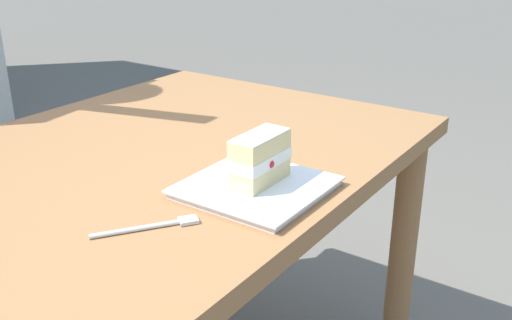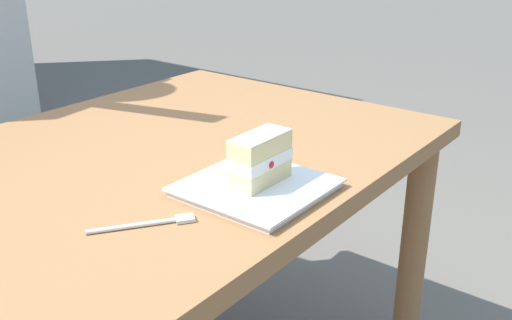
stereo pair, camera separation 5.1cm
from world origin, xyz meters
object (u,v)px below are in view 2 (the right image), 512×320
object	(u,v)px
patio_table	(143,205)
dessert_fork	(149,224)
dessert_plate	(256,188)
cake_slice	(260,159)

from	to	relation	value
patio_table	dessert_fork	bearing A→B (deg)	-128.71
patio_table	dessert_plate	bearing A→B (deg)	-85.76
patio_table	dessert_fork	size ratio (longest dim) A/B	8.76
cake_slice	dessert_fork	bearing A→B (deg)	164.76
dessert_fork	cake_slice	bearing A→B (deg)	-15.24
dessert_fork	patio_table	bearing A→B (deg)	51.29
patio_table	cake_slice	world-z (taller)	cake_slice
cake_slice	dessert_fork	world-z (taller)	cake_slice
dessert_plate	patio_table	bearing A→B (deg)	94.24
dessert_plate	dessert_fork	xyz separation A→B (m)	(-0.20, 0.06, -0.00)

